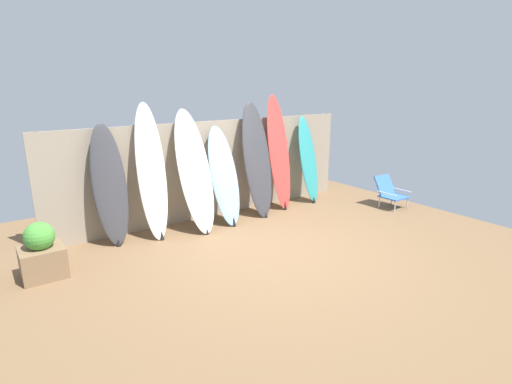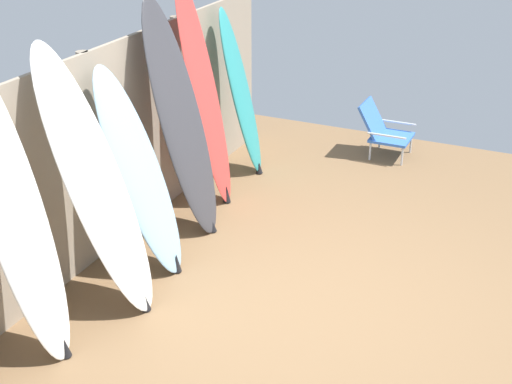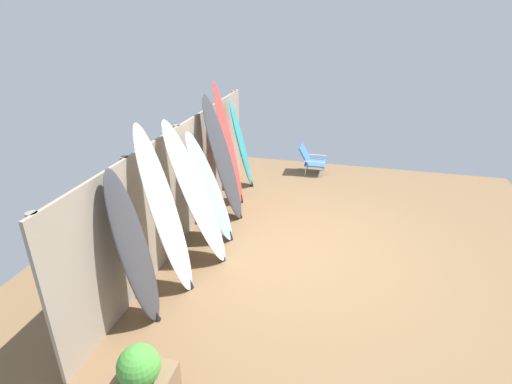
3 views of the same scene
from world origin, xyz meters
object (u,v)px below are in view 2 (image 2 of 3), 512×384
at_px(surfboard_white_1, 15,214).
at_px(surfboard_white_2, 96,183).
at_px(surfboard_teal_6, 241,93).
at_px(beach_chair, 383,129).
at_px(surfboard_red_5, 205,95).
at_px(surfboard_charcoal_4, 181,120).
at_px(surfboard_skyblue_3, 139,174).

height_order(surfboard_white_1, surfboard_white_2, surfboard_white_1).
relative_size(surfboard_white_2, surfboard_teal_6, 1.14).
distance_m(surfboard_teal_6, beach_chair, 1.78).
bearing_deg(surfboard_white_1, surfboard_white_2, -8.81).
xyz_separation_m(surfboard_red_5, beach_chair, (1.88, -1.30, -0.79)).
bearing_deg(beach_chair, surfboard_charcoal_4, 175.37).
xyz_separation_m(surfboard_skyblue_3, surfboard_red_5, (1.35, 0.12, 0.25)).
height_order(surfboard_skyblue_3, surfboard_teal_6, surfboard_teal_6).
bearing_deg(beach_chair, surfboard_white_2, -175.58).
bearing_deg(beach_chair, surfboard_white_1, -174.35).
relative_size(surfboard_charcoal_4, surfboard_red_5, 0.95).
bearing_deg(surfboard_white_1, surfboard_skyblue_3, -4.24).
relative_size(surfboard_red_5, surfboard_teal_6, 1.25).
height_order(surfboard_white_1, surfboard_charcoal_4, surfboard_white_1).
height_order(surfboard_skyblue_3, beach_chair, surfboard_skyblue_3).
relative_size(surfboard_skyblue_3, surfboard_red_5, 0.77).
bearing_deg(surfboard_white_2, surfboard_teal_6, 2.74).
distance_m(surfboard_white_1, beach_chair, 4.77).
bearing_deg(surfboard_charcoal_4, surfboard_white_1, 178.24).
bearing_deg(surfboard_white_1, beach_chair, -15.65).
relative_size(surfboard_skyblue_3, surfboard_charcoal_4, 0.81).
height_order(surfboard_charcoal_4, surfboard_red_5, surfboard_red_5).
distance_m(surfboard_charcoal_4, surfboard_teal_6, 1.41).
height_order(surfboard_charcoal_4, surfboard_teal_6, surfboard_charcoal_4).
distance_m(surfboard_red_5, surfboard_teal_6, 0.82).
bearing_deg(surfboard_white_2, surfboard_skyblue_3, 1.39).
relative_size(surfboard_white_1, surfboard_skyblue_3, 1.26).
relative_size(surfboard_white_1, beach_chair, 3.50).
bearing_deg(surfboard_teal_6, surfboard_white_2, -177.26).
height_order(surfboard_skyblue_3, surfboard_red_5, surfboard_red_5).
xyz_separation_m(surfboard_white_1, surfboard_red_5, (2.65, 0.03, 0.03)).
bearing_deg(surfboard_skyblue_3, beach_chair, -19.95).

